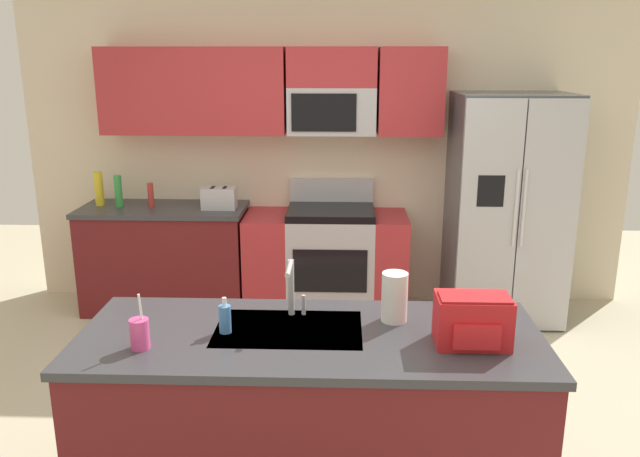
# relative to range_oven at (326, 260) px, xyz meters

# --- Properties ---
(ground_plane) EXTENTS (9.00, 9.00, 0.00)m
(ground_plane) POSITION_rel_range_oven_xyz_m (-0.01, -1.80, -0.44)
(ground_plane) COLOR beige
(ground_plane) RESTS_ON ground
(kitchen_wall_unit) EXTENTS (5.20, 0.43, 2.60)m
(kitchen_wall_unit) POSITION_rel_range_oven_xyz_m (-0.15, 0.28, 1.03)
(kitchen_wall_unit) COLOR beige
(kitchen_wall_unit) RESTS_ON ground
(back_counter) EXTENTS (1.39, 0.63, 0.90)m
(back_counter) POSITION_rel_range_oven_xyz_m (-1.38, -0.00, 0.01)
(back_counter) COLOR maroon
(back_counter) RESTS_ON ground
(range_oven) EXTENTS (1.36, 0.61, 1.10)m
(range_oven) POSITION_rel_range_oven_xyz_m (0.00, 0.00, 0.00)
(range_oven) COLOR #B7BABF
(range_oven) RESTS_ON ground
(refrigerator) EXTENTS (0.90, 0.76, 1.85)m
(refrigerator) POSITION_rel_range_oven_xyz_m (1.47, -0.07, 0.48)
(refrigerator) COLOR #4C4F54
(refrigerator) RESTS_ON ground
(island_counter) EXTENTS (2.12, 0.83, 0.90)m
(island_counter) POSITION_rel_range_oven_xyz_m (-0.01, -2.48, 0.01)
(island_counter) COLOR maroon
(island_counter) RESTS_ON ground
(toaster) EXTENTS (0.28, 0.16, 0.18)m
(toaster) POSITION_rel_range_oven_xyz_m (-0.89, -0.05, 0.55)
(toaster) COLOR #B7BABF
(toaster) RESTS_ON back_counter
(pepper_mill) EXTENTS (0.05, 0.05, 0.20)m
(pepper_mill) POSITION_rel_range_oven_xyz_m (-1.47, -0.00, 0.56)
(pepper_mill) COLOR #B2332D
(pepper_mill) RESTS_ON back_counter
(bottle_green) EXTENTS (0.06, 0.06, 0.27)m
(bottle_green) POSITION_rel_range_oven_xyz_m (-1.74, -0.02, 0.59)
(bottle_green) COLOR green
(bottle_green) RESTS_ON back_counter
(bottle_yellow) EXTENTS (0.07, 0.07, 0.29)m
(bottle_yellow) POSITION_rel_range_oven_xyz_m (-1.93, 0.03, 0.60)
(bottle_yellow) COLOR yellow
(bottle_yellow) RESTS_ON back_counter
(sink_faucet) EXTENTS (0.08, 0.21, 0.28)m
(sink_faucet) POSITION_rel_range_oven_xyz_m (-0.11, -2.29, 0.62)
(sink_faucet) COLOR #B7BABF
(sink_faucet) RESTS_ON island_counter
(drink_cup_pink) EXTENTS (0.08, 0.08, 0.25)m
(drink_cup_pink) POSITION_rel_range_oven_xyz_m (-0.73, -2.66, 0.53)
(drink_cup_pink) COLOR #EA4C93
(drink_cup_pink) RESTS_ON island_counter
(soap_dispenser) EXTENTS (0.06, 0.06, 0.17)m
(soap_dispenser) POSITION_rel_range_oven_xyz_m (-0.40, -2.48, 0.53)
(soap_dispenser) COLOR #4C8CD8
(soap_dispenser) RESTS_ON island_counter
(paper_towel_roll) EXTENTS (0.12, 0.12, 0.24)m
(paper_towel_roll) POSITION_rel_range_oven_xyz_m (0.38, -2.32, 0.58)
(paper_towel_roll) COLOR white
(paper_towel_roll) RESTS_ON island_counter
(backpack) EXTENTS (0.32, 0.22, 0.23)m
(backpack) POSITION_rel_range_oven_xyz_m (0.71, -2.57, 0.57)
(backpack) COLOR red
(backpack) RESTS_ON island_counter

